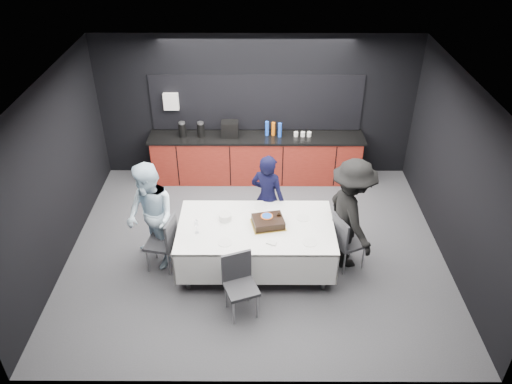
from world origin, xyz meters
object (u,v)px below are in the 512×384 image
person_left (151,217)px  champagne_flute (196,224)px  cake_assembly (268,222)px  party_table (256,233)px  chair_near (239,280)px  chair_left (165,240)px  person_center (267,198)px  chair_right (345,239)px  person_right (351,215)px  plate_stack (225,217)px

person_left → champagne_flute: bearing=32.2°
cake_assembly → champagne_flute: champagne_flute is taller
party_table → chair_near: bearing=-103.9°
chair_left → person_left: (-0.20, 0.13, 0.33)m
party_table → person_center: bearing=75.9°
champagne_flute → chair_near: (0.63, -0.73, -0.40)m
party_table → person_center: size_ratio=1.49×
party_table → cake_assembly: size_ratio=4.22×
champagne_flute → chair_right: champagne_flute is taller
chair_right → chair_near: bearing=-150.3°
chair_right → person_center: 1.40m
chair_near → person_right: size_ratio=0.51×
chair_left → person_right: (2.78, 0.15, 0.37)m
cake_assembly → person_center: size_ratio=0.35×
party_table → chair_right: chair_right is taller
chair_right → person_left: person_left is taller
cake_assembly → person_right: person_right is taller
chair_left → chair_right: same height
chair_near → person_left: bearing=143.6°
party_table → champagne_flute: size_ratio=10.36×
champagne_flute → person_left: bearing=159.8°
chair_near → chair_left: bearing=143.0°
party_table → person_right: 1.44m
chair_near → champagne_flute: bearing=131.0°
cake_assembly → person_right: bearing=4.6°
person_center → person_left: (-1.75, -0.64, 0.09)m
chair_right → person_center: person_center is taller
chair_left → chair_right: 2.72m
plate_stack → person_right: (1.88, -0.03, 0.07)m
champagne_flute → chair_near: champagne_flute is taller
champagne_flute → chair_right: 2.25m
champagne_flute → chair_right: bearing=4.3°
chair_near → person_left: person_left is taller
cake_assembly → chair_near: 1.05m
party_table → champagne_flute: (-0.86, -0.17, 0.30)m
champagne_flute → person_right: size_ratio=0.12×
chair_left → person_left: size_ratio=0.53×
cake_assembly → plate_stack: (-0.65, 0.13, -0.01)m
person_center → plate_stack: bearing=66.9°
chair_left → plate_stack: bearing=11.6°
party_table → person_right: bearing=4.8°
chair_left → chair_right: (2.72, 0.03, 0.00)m
plate_stack → person_right: person_right is taller
chair_near → person_right: bearing=31.8°
cake_assembly → person_left: bearing=177.6°
chair_left → person_left: bearing=147.4°
party_table → person_left: (-1.57, 0.09, 0.23)m
chair_right → chair_near: 1.81m
chair_left → chair_near: (1.15, -0.86, 0.00)m
plate_stack → chair_right: 1.84m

